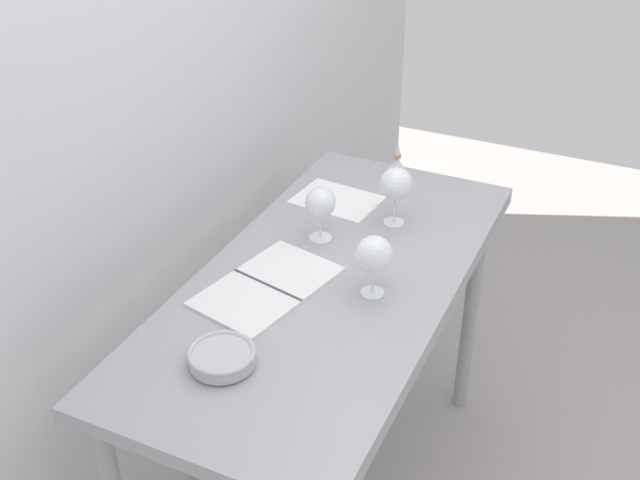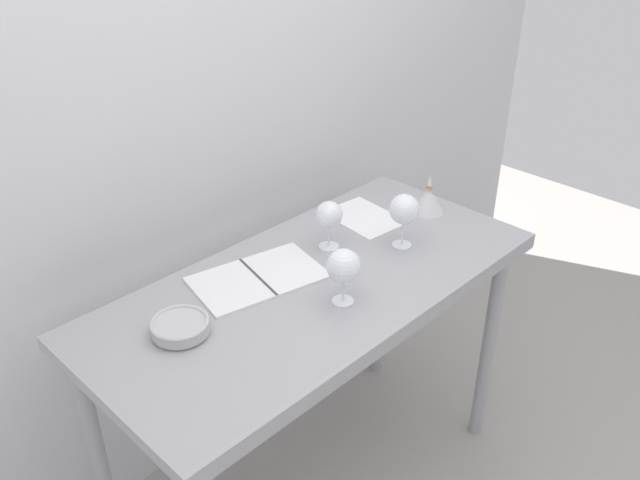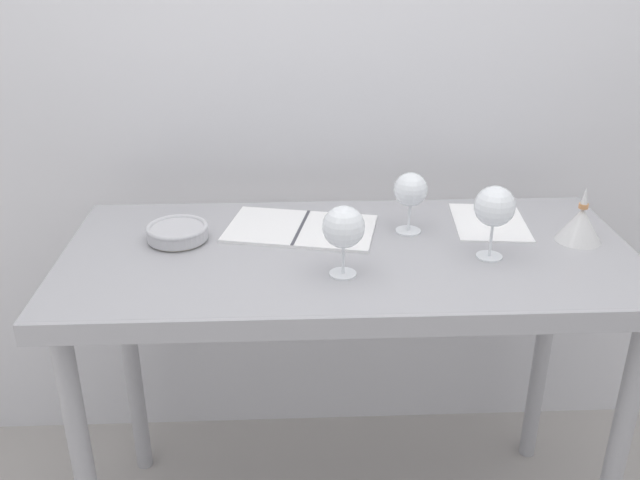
{
  "view_description": "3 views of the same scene",
  "coord_description": "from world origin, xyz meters",
  "px_view_note": "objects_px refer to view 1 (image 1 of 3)",
  "views": [
    {
      "loc": [
        -1.55,
        -0.7,
        2.06
      ],
      "look_at": [
        0.04,
        0.04,
        0.97
      ],
      "focal_mm": 43.47,
      "sensor_mm": 36.0,
      "label": 1
    },
    {
      "loc": [
        -1.16,
        -1.16,
        1.99
      ],
      "look_at": [
        0.05,
        0.02,
        1.0
      ],
      "focal_mm": 37.48,
      "sensor_mm": 36.0,
      "label": 2
    },
    {
      "loc": [
        -0.14,
        -1.54,
        1.63
      ],
      "look_at": [
        -0.07,
        -0.04,
        0.94
      ],
      "focal_mm": 38.88,
      "sensor_mm": 36.0,
      "label": 3
    }
  ],
  "objects_px": {
    "wine_glass_near_center": "(374,256)",
    "tasting_bowl": "(222,357)",
    "decanter_funnel": "(397,170)",
    "open_notebook": "(267,286)",
    "wine_glass_near_right": "(396,185)",
    "tasting_sheet_upper": "(337,200)",
    "wine_glass_far_right": "(321,204)"
  },
  "relations": [
    {
      "from": "wine_glass_near_center",
      "to": "tasting_bowl",
      "type": "xyz_separation_m",
      "value": [
        -0.4,
        0.2,
        -0.09
      ]
    },
    {
      "from": "wine_glass_near_center",
      "to": "decanter_funnel",
      "type": "height_order",
      "value": "wine_glass_near_center"
    },
    {
      "from": "open_notebook",
      "to": "wine_glass_near_right",
      "type": "bearing_deg",
      "value": -9.68
    },
    {
      "from": "wine_glass_near_right",
      "to": "tasting_sheet_upper",
      "type": "distance_m",
      "value": 0.25
    },
    {
      "from": "open_notebook",
      "to": "decanter_funnel",
      "type": "distance_m",
      "value": 0.71
    },
    {
      "from": "wine_glass_near_right",
      "to": "open_notebook",
      "type": "distance_m",
      "value": 0.5
    },
    {
      "from": "wine_glass_far_right",
      "to": "wine_glass_near_center",
      "type": "bearing_deg",
      "value": -128.66
    },
    {
      "from": "tasting_bowl",
      "to": "decanter_funnel",
      "type": "height_order",
      "value": "decanter_funnel"
    },
    {
      "from": "open_notebook",
      "to": "decanter_funnel",
      "type": "relative_size",
      "value": 2.94
    },
    {
      "from": "wine_glass_near_center",
      "to": "wine_glass_near_right",
      "type": "xyz_separation_m",
      "value": [
        0.36,
        0.08,
        0.01
      ]
    },
    {
      "from": "open_notebook",
      "to": "tasting_bowl",
      "type": "distance_m",
      "value": 0.32
    },
    {
      "from": "tasting_bowl",
      "to": "decanter_funnel",
      "type": "bearing_deg",
      "value": -2.39
    },
    {
      "from": "wine_glass_far_right",
      "to": "tasting_bowl",
      "type": "relative_size",
      "value": 1.03
    },
    {
      "from": "wine_glass_far_right",
      "to": "decanter_funnel",
      "type": "relative_size",
      "value": 1.12
    },
    {
      "from": "tasting_sheet_upper",
      "to": "wine_glass_near_right",
      "type": "bearing_deg",
      "value": -99.86
    },
    {
      "from": "wine_glass_near_center",
      "to": "decanter_funnel",
      "type": "bearing_deg",
      "value": 14.83
    },
    {
      "from": "tasting_sheet_upper",
      "to": "tasting_bowl",
      "type": "height_order",
      "value": "tasting_bowl"
    },
    {
      "from": "wine_glass_near_center",
      "to": "tasting_sheet_upper",
      "type": "distance_m",
      "value": 0.52
    },
    {
      "from": "wine_glass_near_center",
      "to": "open_notebook",
      "type": "distance_m",
      "value": 0.29
    },
    {
      "from": "wine_glass_near_center",
      "to": "tasting_bowl",
      "type": "bearing_deg",
      "value": 153.2
    },
    {
      "from": "tasting_sheet_upper",
      "to": "tasting_bowl",
      "type": "distance_m",
      "value": 0.82
    },
    {
      "from": "open_notebook",
      "to": "tasting_bowl",
      "type": "xyz_separation_m",
      "value": [
        -0.31,
        -0.05,
        0.02
      ]
    },
    {
      "from": "open_notebook",
      "to": "tasting_sheet_upper",
      "type": "xyz_separation_m",
      "value": [
        0.51,
        0.03,
        -0.0
      ]
    },
    {
      "from": "wine_glass_near_center",
      "to": "tasting_bowl",
      "type": "distance_m",
      "value": 0.46
    },
    {
      "from": "wine_glass_far_right",
      "to": "open_notebook",
      "type": "bearing_deg",
      "value": 175.46
    },
    {
      "from": "wine_glass_near_center",
      "to": "wine_glass_far_right",
      "type": "bearing_deg",
      "value": 51.34
    },
    {
      "from": "tasting_bowl",
      "to": "decanter_funnel",
      "type": "relative_size",
      "value": 1.09
    },
    {
      "from": "wine_glass_far_right",
      "to": "wine_glass_near_right",
      "type": "bearing_deg",
      "value": -43.12
    },
    {
      "from": "tasting_sheet_upper",
      "to": "tasting_bowl",
      "type": "bearing_deg",
      "value": -168.86
    },
    {
      "from": "tasting_sheet_upper",
      "to": "decanter_funnel",
      "type": "distance_m",
      "value": 0.23
    },
    {
      "from": "wine_glass_near_right",
      "to": "tasting_bowl",
      "type": "xyz_separation_m",
      "value": [
        -0.76,
        0.13,
        -0.1
      ]
    },
    {
      "from": "wine_glass_near_center",
      "to": "wine_glass_far_right",
      "type": "distance_m",
      "value": 0.3
    }
  ]
}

